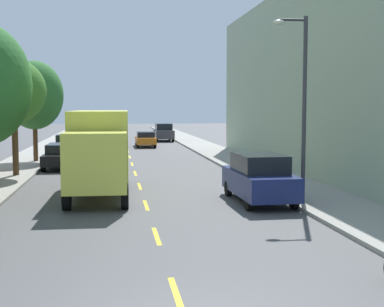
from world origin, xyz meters
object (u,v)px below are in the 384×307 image
at_px(street_tree_farthest, 34,95).
at_px(parked_wagon_black, 61,155).
at_px(parked_pickup_red, 79,140).
at_px(moving_orange_sedan, 145,139).
at_px(parked_suv_navy, 259,178).
at_px(delivery_box_truck, 100,148).
at_px(parked_suv_charcoal, 164,132).
at_px(parked_pickup_forest, 70,146).
at_px(street_lamp, 301,95).
at_px(street_tree_third, 14,91).

bearing_deg(street_tree_farthest, parked_wagon_black, -60.28).
height_order(parked_pickup_red, moving_orange_sedan, parked_pickup_red).
bearing_deg(moving_orange_sedan, street_tree_farthest, -121.41).
relative_size(street_tree_farthest, parked_suv_navy, 1.39).
xyz_separation_m(delivery_box_truck, moving_orange_sedan, (3.59, 27.25, -1.27)).
bearing_deg(parked_pickup_red, parked_suv_charcoal, 48.81).
distance_m(parked_wagon_black, parked_pickup_forest, 7.50).
distance_m(parked_suv_navy, moving_orange_sedan, 30.20).
bearing_deg(parked_pickup_forest, parked_pickup_red, 88.70).
distance_m(street_tree_farthest, parked_pickup_red, 12.68).
bearing_deg(parked_pickup_forest, parked_suv_navy, -66.55).
height_order(street_lamp, delivery_box_truck, street_lamp).
distance_m(parked_suv_navy, parked_wagon_black, 15.93).
bearing_deg(moving_orange_sedan, parked_pickup_forest, -123.75).
bearing_deg(parked_suv_navy, parked_wagon_black, 124.08).
bearing_deg(parked_suv_navy, parked_suv_charcoal, 90.30).
bearing_deg(street_tree_farthest, parked_pickup_forest, 64.50).
distance_m(parked_suv_navy, parked_pickup_forest, 22.55).
distance_m(parked_wagon_black, moving_orange_sedan, 18.00).
height_order(delivery_box_truck, parked_wagon_black, delivery_box_truck).
xyz_separation_m(street_tree_farthest, parked_pickup_forest, (1.93, 4.04, -3.72)).
distance_m(street_lamp, delivery_box_truck, 8.75).
bearing_deg(parked_suv_navy, street_tree_farthest, 123.21).
xyz_separation_m(street_lamp, moving_orange_sedan, (-4.15, 30.68, -3.48)).
relative_size(parked_suv_charcoal, parked_pickup_red, 0.91).
distance_m(street_tree_third, moving_orange_sedan, 22.85).
bearing_deg(moving_orange_sedan, street_lamp, -82.29).
bearing_deg(parked_suv_charcoal, parked_pickup_forest, -116.34).
height_order(street_tree_third, street_lamp, street_lamp).
height_order(street_tree_third, parked_pickup_forest, street_tree_third).
distance_m(delivery_box_truck, parked_pickup_red, 25.91).
height_order(street_lamp, parked_pickup_forest, street_lamp).
bearing_deg(street_lamp, parked_wagon_black, 126.97).
distance_m(parked_pickup_red, parked_pickup_forest, 7.90).
relative_size(parked_suv_charcoal, moving_orange_sedan, 1.07).
relative_size(street_tree_third, moving_orange_sedan, 1.38).
height_order(parked_suv_charcoal, parked_pickup_red, parked_suv_charcoal).
bearing_deg(street_lamp, parked_suv_navy, 157.61).
bearing_deg(parked_pickup_red, parked_suv_navy, -72.90).
xyz_separation_m(parked_suv_navy, moving_orange_sedan, (-2.70, 30.08, -0.24)).
bearing_deg(moving_orange_sedan, parked_pickup_red, -166.24).
height_order(parked_pickup_forest, moving_orange_sedan, parked_pickup_forest).
bearing_deg(moving_orange_sedan, parked_wagon_black, -110.23).
bearing_deg(parked_suv_navy, street_lamp, -22.39).
bearing_deg(delivery_box_truck, street_tree_third, 126.30).
height_order(street_lamp, moving_orange_sedan, street_lamp).
bearing_deg(street_lamp, street_tree_third, 141.86).
bearing_deg(street_tree_third, parked_pickup_forest, 80.56).
bearing_deg(parked_pickup_red, street_tree_farthest, -100.01).
height_order(parked_suv_navy, moving_orange_sedan, parked_suv_navy).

